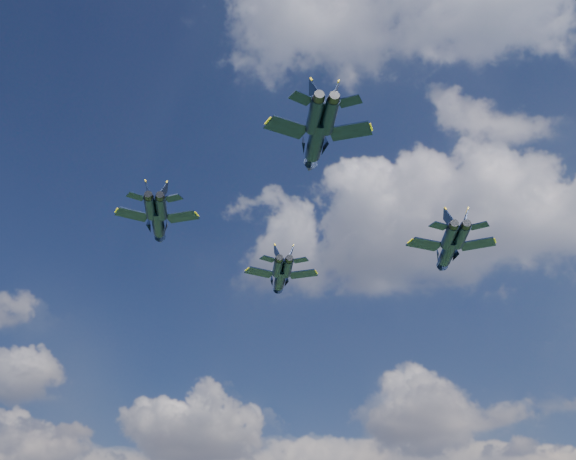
# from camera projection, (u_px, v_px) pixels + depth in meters

# --- Properties ---
(jet_lead) EXTENTS (11.05, 14.92, 3.61)m
(jet_lead) POSITION_uv_depth(u_px,v_px,m) (280.00, 279.00, 116.56)
(jet_lead) COLOR black
(jet_left) EXTENTS (10.86, 14.66, 3.55)m
(jet_left) POSITION_uv_depth(u_px,v_px,m) (158.00, 223.00, 100.60)
(jet_left) COLOR black
(jet_right) EXTENTS (11.46, 15.85, 3.77)m
(jet_right) POSITION_uv_depth(u_px,v_px,m) (448.00, 252.00, 100.23)
(jet_right) COLOR black
(jet_slot) EXTENTS (11.68, 15.72, 3.81)m
(jet_slot) POSITION_uv_depth(u_px,v_px,m) (316.00, 142.00, 83.22)
(jet_slot) COLOR black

